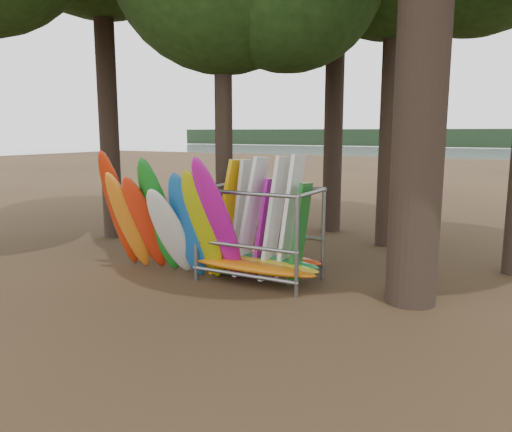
% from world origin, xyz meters
% --- Properties ---
extents(ground, '(120.00, 120.00, 0.00)m').
position_xyz_m(ground, '(0.00, 0.00, 0.00)').
color(ground, '#47331E').
rests_on(ground, ground).
extents(lake, '(160.00, 160.00, 0.00)m').
position_xyz_m(lake, '(0.00, 60.00, 0.00)').
color(lake, gray).
rests_on(lake, ground).
extents(far_shore, '(160.00, 4.00, 4.00)m').
position_xyz_m(far_shore, '(0.00, 110.00, 2.00)').
color(far_shore, black).
rests_on(far_shore, ground).
extents(kayak_row, '(3.75, 1.89, 3.14)m').
position_xyz_m(kayak_row, '(-1.22, 0.12, 1.32)').
color(kayak_row, '#B2260A').
rests_on(kayak_row, ground).
extents(storage_rack, '(3.22, 1.55, 2.93)m').
position_xyz_m(storage_rack, '(0.78, 0.98, 1.02)').
color(storage_rack, slate).
rests_on(storage_rack, ground).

